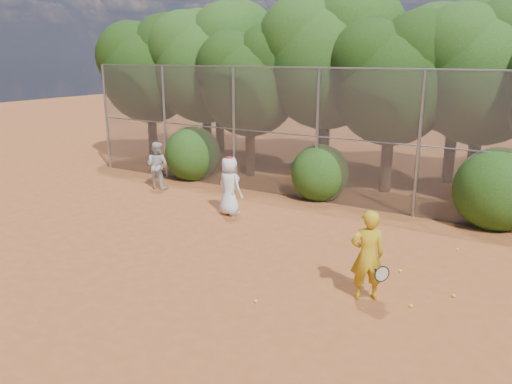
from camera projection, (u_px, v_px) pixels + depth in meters
The scene contains 22 objects.
ground at pixel (234, 280), 10.02m from camera, with size 80.00×80.00×0.00m, color brown.
fence_back at pixel (345, 137), 14.46m from camera, with size 20.05×0.09×4.03m.
tree_0 at pixel (150, 66), 20.33m from camera, with size 4.38×3.81×6.00m.
tree_1 at pixel (207, 60), 19.42m from camera, with size 4.64×4.03×6.35m.
tree_2 at pixel (252, 77), 17.74m from camera, with size 3.99×3.47×5.47m.
tree_3 at pixel (329, 54), 17.09m from camera, with size 4.89×4.26×6.70m.
tree_4 at pixel (395, 75), 15.51m from camera, with size 4.19×3.64×5.73m.
tree_5 at pixel (487, 66), 14.83m from camera, with size 4.51×3.92×6.17m.
tree_9 at pixel (220, 55), 21.77m from camera, with size 4.83×4.20×6.62m.
tree_10 at pixel (328, 48), 19.34m from camera, with size 5.15×4.48×7.06m.
tree_11 at pixel (461, 61), 16.62m from camera, with size 4.64×4.03×6.35m.
bush_0 at pixel (193, 151), 17.95m from camera, with size 2.00×2.00×2.00m, color #1D4010.
bush_1 at pixel (320, 170), 15.46m from camera, with size 1.80×1.80×1.80m, color #1D4010.
bush_2 at pixel (497, 186), 12.89m from camera, with size 2.20×2.20×2.20m, color #1D4010.
player_yellow at pixel (367, 255), 9.04m from camera, with size 0.84×0.69×1.71m.
player_teen at pixel (230, 186), 13.91m from camera, with size 0.89×0.67×1.68m.
player_white at pixel (157, 165), 16.67m from camera, with size 0.89×0.78×1.58m.
ball_0 at pixel (400, 271), 10.35m from camera, with size 0.07×0.07×0.07m, color yellow.
ball_1 at pixel (454, 296), 9.29m from camera, with size 0.07×0.07×0.07m, color yellow.
ball_2 at pixel (256, 301), 9.09m from camera, with size 0.07×0.07×0.07m, color yellow.
ball_3 at pixel (411, 306), 8.91m from camera, with size 0.07×0.07×0.07m, color yellow.
ball_4 at pixel (457, 250), 11.49m from camera, with size 0.07×0.07×0.07m, color yellow.
Camera 1 is at (5.18, -7.60, 4.38)m, focal length 35.00 mm.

